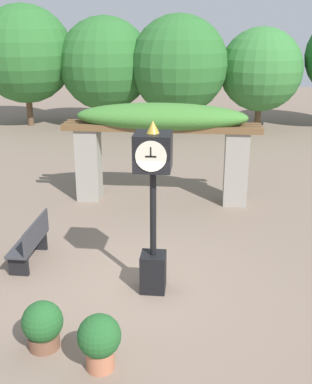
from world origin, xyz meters
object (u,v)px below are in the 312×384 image
Objects in this scene: potted_plant_near_left at (99,340)px; potted_plant_near_right at (43,325)px; park_bench at (31,242)px; pedestal_clock at (153,197)px.

potted_plant_near_left is 1.11× the size of potted_plant_near_right.
potted_plant_near_left is at bearing 34.15° from park_bench.
pedestal_clock is 3.00m from park_bench.
potted_plant_near_right is (-1.44, -1.78, -1.39)m from pedestal_clock.
potted_plant_near_right is 0.53× the size of park_bench.
potted_plant_near_left is at bearing -21.78° from potted_plant_near_right.
potted_plant_near_right is at bearing 158.22° from potted_plant_near_left.
potted_plant_near_left is 1.00m from potted_plant_near_right.
park_bench is (-1.10, 2.62, 0.04)m from potted_plant_near_right.
pedestal_clock is at bearing 76.49° from potted_plant_near_left.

